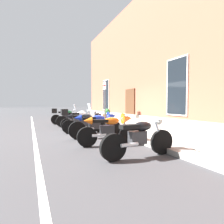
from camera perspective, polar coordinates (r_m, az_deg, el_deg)
The scene contains 13 objects.
ground_plane at distance 8.89m, azimuth -1.90°, elevation -6.19°, with size 140.00×140.00×0.00m, color #38383A.
sidewalk at distance 9.43m, azimuth 5.25°, elevation -5.25°, with size 26.20×2.53×0.15m, color gray.
lane_stripe at distance 8.24m, azimuth -23.11°, elevation -7.06°, with size 26.20×0.12×0.01m, color silver.
brick_pub_facade at distance 12.50m, azimuth 24.37°, elevation 13.82°, with size 20.20×6.68×7.70m.
motorcycle_green_touring at distance 12.57m, azimuth -14.50°, elevation -1.17°, with size 0.62×2.01×1.34m.
motorcycle_grey_naked at distance 11.16m, azimuth -11.86°, elevation -2.01°, with size 0.62×2.04×0.94m.
motorcycle_silver_touring at distance 9.73m, azimuth -10.78°, elevation -2.07°, with size 0.62×1.95×1.38m.
motorcycle_black_sport at distance 8.57m, azimuth -8.05°, elevation -2.81°, with size 0.62×2.05×1.01m.
motorcycle_blue_sport at distance 7.31m, azimuth -4.48°, elevation -3.65°, with size 0.62×2.16×1.03m.
motorcycle_orange_sport at distance 5.96m, azimuth -0.36°, elevation -4.98°, with size 0.62×2.05×1.04m.
motorcycle_black_naked at distance 4.68m, azimuth 8.66°, elevation -8.09°, with size 0.62×2.11×0.97m.
parking_sign at distance 10.79m, azimuth -2.24°, elevation 4.79°, with size 0.36×0.07×2.53m.
barrel_planter at distance 11.65m, azimuth -1.52°, elevation -1.50°, with size 0.60×0.60×0.90m.
Camera 1 is at (8.13, -3.35, 1.34)m, focal length 29.28 mm.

